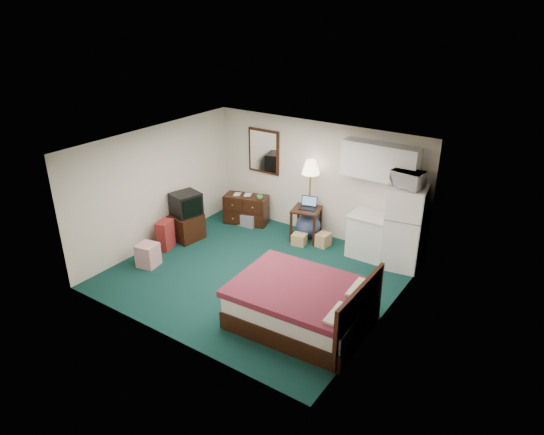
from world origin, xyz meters
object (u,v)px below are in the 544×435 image
Objects in this scene: dresser at (246,209)px; suitcase at (165,235)px; kitchen_counter at (370,236)px; fridge at (404,227)px; floor_lamp at (310,199)px; tv_stand at (187,227)px; desk at (306,224)px; bed at (302,305)px.

dresser is 1.59× the size of suitcase.
fridge is at bearing -1.56° from kitchen_counter.
tv_stand is (-2.11, -1.60, -0.59)m from floor_lamp.
floor_lamp is at bearing 86.26° from desk.
floor_lamp is 2.14m from fridge.
bed reaches higher than suitcase.
floor_lamp reaches higher than dresser.
bed is 3.79m from tv_stand.
floor_lamp reaches higher than kitchen_counter.
bed is 3.32× the size of suitcase.
desk is at bearing -80.38° from floor_lamp.
bed reaches higher than tv_stand.
floor_lamp is 2.41× the size of desk.
suitcase is (-2.19, -2.01, -0.05)m from desk.
bed is (1.46, -2.61, -0.03)m from desk.
bed is at bearing -25.04° from suitcase.
bed is 3.39× the size of tv_stand.
desk is 0.83× the size of kitchen_counter.
desk reaches higher than tv_stand.
kitchen_counter is at bearing -4.01° from floor_lamp.
suitcase is at bearing -124.05° from dresser.
dresser is at bearing 168.09° from desk.
fridge is (3.68, 0.09, 0.49)m from dresser.
kitchen_counter reaches higher than desk.
fridge reaches higher than suitcase.
desk is at bearing 40.58° from tv_stand.
fridge is at bearing 10.00° from suitcase.
dresser is at bearing -177.70° from kitchen_counter.
floor_lamp is 2.85× the size of tv_stand.
floor_lamp is 3.12m from suitcase.
kitchen_counter reaches higher than bed.
floor_lamp is 2.72m from tv_stand.
kitchen_counter is 4.19m from suitcase.
dresser is at bearing 74.62° from tv_stand.
suitcase is (-0.05, -0.58, 0.03)m from tv_stand.
suitcase is (-4.30, -2.06, -0.51)m from fridge.
dresser is 3.98m from bed.
dresser is 0.57× the size of floor_lamp.
desk is at bearing 171.97° from fridge.
desk is 1.18× the size of tv_stand.
desk is (1.58, 0.04, 0.02)m from dresser.
floor_lamp reaches higher than tv_stand.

